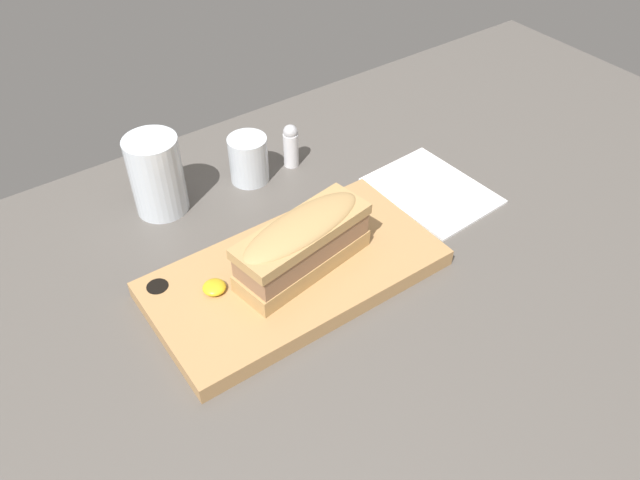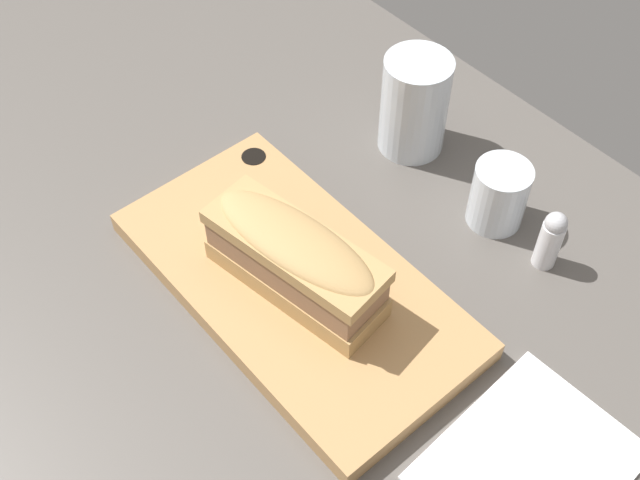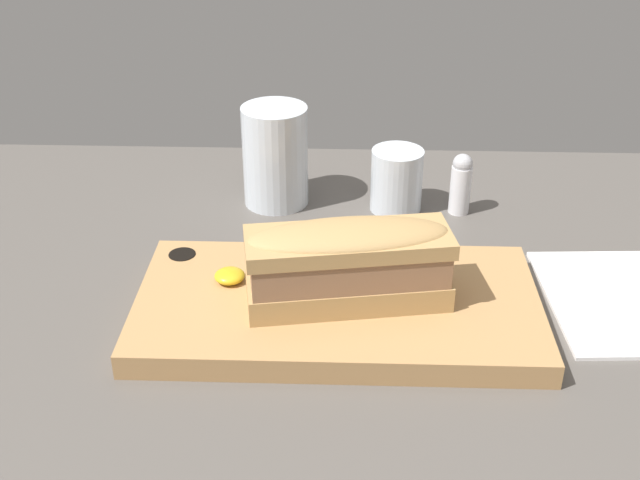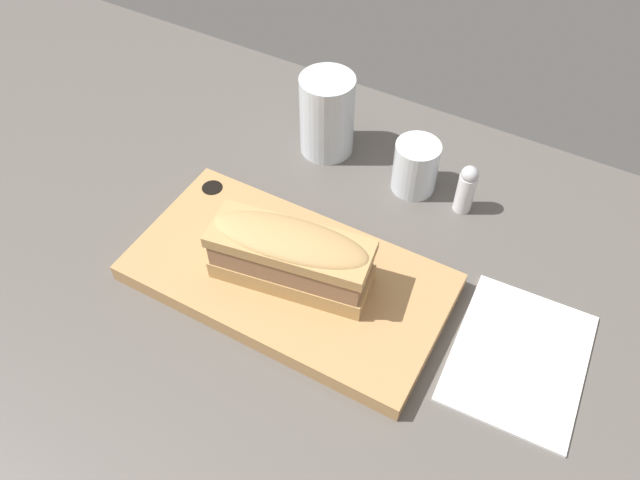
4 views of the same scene
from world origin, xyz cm
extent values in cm
cube|color=#56514C|center=(0.00, 0.00, 1.00)|extent=(173.63, 90.19, 2.00)
cube|color=tan|center=(0.16, 4.97, 3.20)|extent=(37.84, 19.70, 2.40)
cylinder|color=black|center=(-16.00, 12.06, 3.86)|extent=(2.76, 2.76, 1.20)
cube|color=tan|center=(0.92, 4.38, 5.62)|extent=(19.32, 9.35, 2.45)
cube|color=#936B4C|center=(0.92, 4.38, 8.37)|extent=(18.55, 8.98, 3.05)
cube|color=tan|center=(0.92, 4.38, 10.63)|extent=(19.32, 9.35, 1.47)
ellipsoid|color=tan|center=(0.92, 4.38, 11.24)|extent=(18.94, 9.17, 2.21)
ellipsoid|color=gold|center=(-10.46, 7.27, 4.98)|extent=(2.94, 2.94, 1.18)
cylinder|color=silver|center=(-7.77, 28.91, 8.01)|extent=(7.72, 7.72, 12.02)
cylinder|color=silver|center=(-7.77, 28.91, 4.91)|extent=(6.80, 6.80, 5.41)
cylinder|color=silver|center=(6.53, 27.58, 5.73)|extent=(6.09, 6.09, 7.47)
cylinder|color=#33050F|center=(6.53, 27.58, 4.60)|extent=(5.48, 5.48, 4.80)
cube|color=white|center=(27.66, 8.46, 2.20)|extent=(14.95, 18.84, 0.40)
cylinder|color=white|center=(13.96, 26.99, 4.91)|extent=(2.43, 2.43, 5.82)
sphere|color=#B7B7BC|center=(13.96, 26.99, 8.24)|extent=(2.31, 2.31, 2.31)
camera|label=1|loc=(-30.50, -43.57, 61.49)|focal=35.00mm
camera|label=2|loc=(37.76, -23.97, 68.46)|focal=45.00mm
camera|label=3|loc=(0.51, -57.54, 46.42)|focal=45.00mm
camera|label=4|loc=(25.14, -32.55, 63.32)|focal=35.00mm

